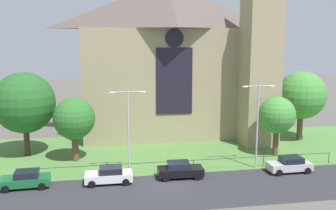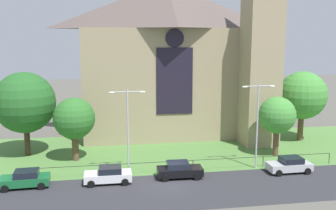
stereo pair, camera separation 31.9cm
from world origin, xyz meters
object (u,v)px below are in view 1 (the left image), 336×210
tree_left_far (24,103)px  parked_car_white (109,175)px  parked_car_green (25,179)px  parked_car_black (180,170)px  tree_left_near (74,119)px  streetlamp_near (128,122)px  tree_right_far (302,95)px  parked_car_silver (290,164)px  streetlamp_far (258,115)px  church_building (173,57)px  tree_right_near (277,115)px

tree_left_far → parked_car_white: size_ratio=2.20×
parked_car_green → parked_car_black: (13.71, 0.12, 0.00)m
tree_left_near → streetlamp_near: streetlamp_near is taller
tree_right_far → parked_car_silver: tree_right_far is taller
parked_car_white → parked_car_silver: size_ratio=0.99×
tree_left_near → streetlamp_far: (17.94, -5.43, 0.86)m
tree_left_near → parked_car_green: 8.76m
church_building → streetlamp_near: size_ratio=3.17×
tree_left_near → parked_car_white: size_ratio=1.60×
parked_car_green → parked_car_white: (7.19, -0.15, 0.00)m
tree_right_far → parked_car_black: tree_right_far is taller
parked_car_green → tree_right_near: bearing=-170.9°
tree_left_near → parked_car_silver: (20.70, -7.10, -3.76)m
tree_left_far → parked_car_white: 14.11m
parked_car_green → parked_car_white: 7.20m
streetlamp_near → parked_car_green: size_ratio=1.92×
parked_car_white → parked_car_black: (6.51, 0.28, 0.00)m
church_building → parked_car_silver: church_building is taller
streetlamp_near → parked_car_white: bearing=-138.6°
tree_left_near → parked_car_black: (9.91, -6.82, -3.76)m
tree_left_near → parked_car_green: (-3.80, -6.94, -3.76)m
tree_right_far → parked_car_black: (-17.61, -10.51, -5.00)m
parked_car_white → tree_right_far: bearing=-155.6°
tree_right_far → streetlamp_far: (-9.58, -9.11, -0.38)m
tree_left_near → parked_car_silver: tree_left_near is taller
parked_car_black → parked_car_silver: 10.80m
church_building → tree_left_far: church_building is taller
parked_car_green → tree_left_near: bearing=-121.0°
parked_car_silver → tree_left_far: bearing=-21.7°
streetlamp_far → parked_car_white: streetlamp_far is taller
tree_left_near → parked_car_black: tree_left_near is taller
tree_left_far → streetlamp_near: bearing=-37.3°
tree_right_far → tree_left_near: bearing=-172.4°
streetlamp_far → parked_car_white: bearing=-173.5°
tree_left_far → parked_car_green: (1.57, -9.63, -5.16)m
parked_car_green → parked_car_silver: (24.51, -0.16, 0.00)m
church_building → parked_car_green: church_building is taller
parked_car_white → parked_car_silver: 17.31m
tree_right_far → parked_car_silver: bearing=-122.3°
tree_right_near → parked_car_silver: (-1.00, -5.31, -3.74)m
tree_right_near → streetlamp_near: 16.83m
church_building → tree_right_far: size_ratio=2.97×
tree_right_near → parked_car_white: (-18.31, -5.31, -3.74)m
church_building → tree_right_near: church_building is taller
streetlamp_far → church_building: bearing=109.6°
tree_left_far → streetlamp_near: 13.41m
church_building → parked_car_black: size_ratio=6.10×
tree_left_far → tree_right_near: bearing=-9.4°
tree_left_far → tree_left_near: (5.37, -2.69, -1.40)m
tree_right_far → streetlamp_far: 13.23m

